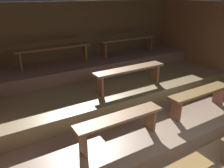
% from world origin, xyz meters
% --- Properties ---
extents(ground, '(6.81, 6.10, 0.08)m').
position_xyz_m(ground, '(0.00, 2.65, -0.04)').
color(ground, '#9C7C63').
extents(wall_back, '(6.81, 0.06, 2.52)m').
position_xyz_m(wall_back, '(0.00, 5.33, 1.26)').
color(wall_back, brown).
rests_on(wall_back, ground).
extents(platform_lower, '(6.01, 4.06, 0.32)m').
position_xyz_m(platform_lower, '(0.00, 3.27, 0.16)').
color(platform_lower, gray).
rests_on(platform_lower, ground).
extents(platform_middle, '(6.01, 2.73, 0.32)m').
position_xyz_m(platform_middle, '(0.00, 3.93, 0.47)').
color(platform_middle, '#97845A').
rests_on(platform_middle, platform_lower).
extents(platform_upper, '(6.01, 1.22, 0.32)m').
position_xyz_m(platform_upper, '(0.00, 4.69, 0.79)').
color(platform_upper, '#917063').
rests_on(platform_upper, platform_middle).
extents(bench_lower_left, '(1.62, 0.31, 0.49)m').
position_xyz_m(bench_lower_left, '(-1.02, 1.88, 0.71)').
color(bench_lower_left, '#936843').
rests_on(bench_lower_left, platform_lower).
extents(bench_lower_right, '(1.62, 0.31, 0.49)m').
position_xyz_m(bench_lower_right, '(1.02, 1.88, 0.71)').
color(bench_lower_right, olive).
rests_on(bench_lower_right, platform_lower).
extents(bench_middle_center, '(1.80, 0.31, 0.49)m').
position_xyz_m(bench_middle_center, '(0.06, 3.12, 1.03)').
color(bench_middle_center, olive).
rests_on(bench_middle_center, platform_middle).
extents(bench_upper_left, '(1.96, 0.31, 0.49)m').
position_xyz_m(bench_upper_left, '(-1.17, 4.79, 1.35)').
color(bench_upper_left, '#905F38').
rests_on(bench_upper_left, platform_upper).
extents(bench_upper_right, '(1.96, 0.31, 0.49)m').
position_xyz_m(bench_upper_right, '(1.17, 4.79, 1.35)').
color(bench_upper_right, olive).
rests_on(bench_upper_right, platform_upper).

